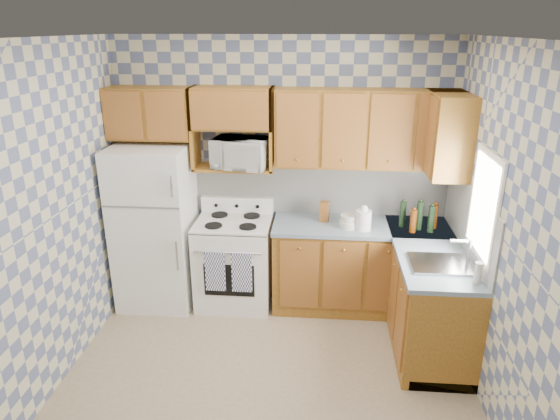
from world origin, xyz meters
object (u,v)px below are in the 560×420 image
(electric_kettle, at_px, (363,220))
(microwave, at_px, (241,153))
(refrigerator, at_px, (155,227))
(stove_body, at_px, (235,263))

(electric_kettle, bearing_deg, microwave, 169.72)
(microwave, height_order, electric_kettle, microwave)
(refrigerator, bearing_deg, stove_body, 1.78)
(stove_body, height_order, microwave, microwave)
(refrigerator, distance_m, stove_body, 0.89)
(stove_body, bearing_deg, refrigerator, -178.22)
(stove_body, relative_size, microwave, 1.68)
(stove_body, distance_m, microwave, 1.16)
(refrigerator, bearing_deg, microwave, 8.90)
(microwave, xyz_separation_m, electric_kettle, (1.21, -0.22, -0.58))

